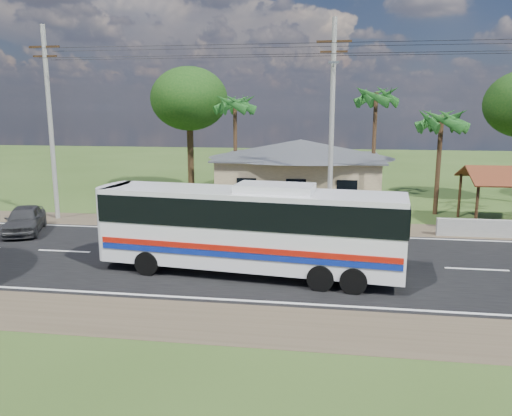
{
  "coord_description": "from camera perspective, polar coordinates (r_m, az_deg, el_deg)",
  "views": [
    {
      "loc": [
        2.92,
        -20.49,
        6.48
      ],
      "look_at": [
        -0.24,
        1.0,
        2.1
      ],
      "focal_mm": 35.0,
      "sensor_mm": 36.0,
      "label": 1
    }
  ],
  "objects": [
    {
      "name": "palm_far",
      "position": [
        37.14,
        -2.42,
        11.71
      ],
      "size": [
        2.8,
        2.8,
        7.7
      ],
      "color": "#47301E",
      "rests_on": "ground"
    },
    {
      "name": "utility_poles",
      "position": [
        26.99,
        7.95,
        9.79
      ],
      "size": [
        32.8,
        2.22,
        11.0
      ],
      "color": "#9E9E99",
      "rests_on": "ground"
    },
    {
      "name": "ground",
      "position": [
        21.69,
        0.25,
        -5.97
      ],
      "size": [
        120.0,
        120.0,
        0.0
      ],
      "primitive_type": "plane",
      "color": "#2F491A",
      "rests_on": "ground"
    },
    {
      "name": "coach_bus",
      "position": [
        19.35,
        -0.64,
        -1.72
      ],
      "size": [
        11.94,
        3.77,
        3.65
      ],
      "rotation": [
        0.0,
        0.0,
        -0.11
      ],
      "color": "silver",
      "rests_on": "ground"
    },
    {
      "name": "road",
      "position": [
        21.69,
        0.25,
        -5.95
      ],
      "size": [
        120.0,
        16.0,
        0.03
      ],
      "color": "black",
      "rests_on": "ground"
    },
    {
      "name": "house",
      "position": [
        33.77,
        5.07,
        4.84
      ],
      "size": [
        12.4,
        10.0,
        5.0
      ],
      "color": "tan",
      "rests_on": "ground"
    },
    {
      "name": "concrete_barrier",
      "position": [
        28.28,
        26.89,
        -2.16
      ],
      "size": [
        7.0,
        0.3,
        0.9
      ],
      "primitive_type": "cube",
      "color": "#9E9E99",
      "rests_on": "ground"
    },
    {
      "name": "small_car",
      "position": [
        28.86,
        -24.93,
        -1.19
      ],
      "size": [
        3.14,
        4.53,
        1.43
      ],
      "primitive_type": "imported",
      "rotation": [
        0.0,
        0.0,
        0.38
      ],
      "color": "#2B2B2D",
      "rests_on": "ground"
    },
    {
      "name": "palm_near",
      "position": [
        32.18,
        20.44,
        9.34
      ],
      "size": [
        2.8,
        2.8,
        6.7
      ],
      "color": "#47301E",
      "rests_on": "ground"
    },
    {
      "name": "tree_behind_house",
      "position": [
        40.02,
        -7.65,
        12.23
      ],
      "size": [
        6.0,
        6.0,
        9.61
      ],
      "color": "#47301E",
      "rests_on": "ground"
    },
    {
      "name": "motorcycle",
      "position": [
        28.47,
        9.57,
        -0.98
      ],
      "size": [
        1.76,
        0.78,
        0.9
      ],
      "primitive_type": "imported",
      "rotation": [
        0.0,
        0.0,
        1.68
      ],
      "color": "black",
      "rests_on": "ground"
    },
    {
      "name": "palm_mid",
      "position": [
        36.13,
        13.56,
        12.18
      ],
      "size": [
        2.8,
        2.8,
        8.2
      ],
      "color": "#47301E",
      "rests_on": "ground"
    }
  ]
}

